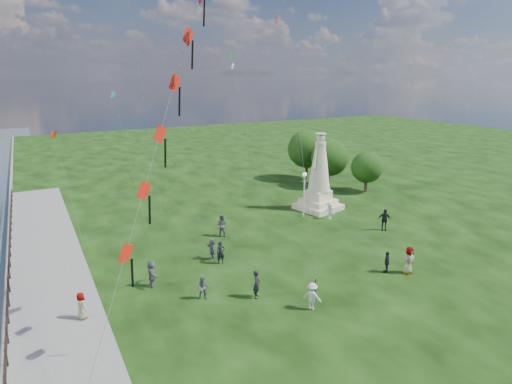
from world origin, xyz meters
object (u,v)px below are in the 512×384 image
person_7 (222,225)px  person_10 (82,307)px  person_3 (387,262)px  person_9 (384,220)px  statue (319,181)px  person_0 (257,284)px  person_1 (203,288)px  lamppost (304,185)px  person_2 (312,296)px  person_6 (221,253)px  person_5 (152,273)px  person_8 (330,211)px  person_4 (409,260)px  person_11 (212,249)px

person_7 → person_10: size_ratio=1.21×
person_3 → person_9: person_9 is taller
person_10 → person_3: bearing=-114.3°
statue → person_0: 18.83m
person_1 → person_3: size_ratio=1.01×
person_0 → person_10: bearing=113.3°
person_0 → person_3: (9.49, -1.22, -0.14)m
person_1 → lamppost: bearing=58.4°
person_2 → person_7: bearing=-37.9°
person_3 → person_6: size_ratio=0.90×
statue → person_1: size_ratio=4.97×
person_1 → person_7: size_ratio=0.81×
lamppost → person_1: lamppost is taller
person_6 → person_9: (15.28, -0.52, 0.11)m
person_2 → person_3: bearing=-115.9°
person_7 → person_10: (-12.03, -8.05, -0.16)m
person_1 → person_7: person_7 is taller
person_2 → person_3: (7.31, 1.46, -0.05)m
person_6 → person_0: bearing=-82.0°
person_2 → person_10: bearing=29.5°
person_7 → person_5: bearing=82.6°
person_0 → person_9: 16.10m
person_7 → person_0: bearing=121.4°
person_0 → person_8: 16.07m
person_4 → statue: bearing=66.2°
person_1 → person_4: size_ratio=0.80×
person_0 → person_1: bearing=103.1°
statue → person_7: 11.89m
person_3 → person_7: bearing=-96.1°
person_3 → person_7: 13.71m
person_5 → person_8: bearing=-67.5°
person_2 → person_11: person_11 is taller
person_6 → person_8: bearing=25.8°
person_7 → person_8: person_7 is taller
statue → person_8: size_ratio=4.64×
lamppost → person_4: 13.60m
person_6 → person_2: bearing=-66.8°
person_9 → person_4: bearing=-88.7°
statue → person_8: statue is taller
person_8 → person_5: bearing=-98.3°
person_1 → person_7: bearing=83.2°
lamppost → person_5: bearing=-157.3°
person_6 → person_8: person_6 is taller
person_2 → person_0: bearing=1.9°
person_3 → person_11: bearing=-75.8°
person_11 → person_9: bearing=89.7°
person_1 → person_2: person_2 is taller
person_10 → person_2: bearing=-126.8°
person_0 → person_4: 10.87m
statue → person_9: bearing=-90.7°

